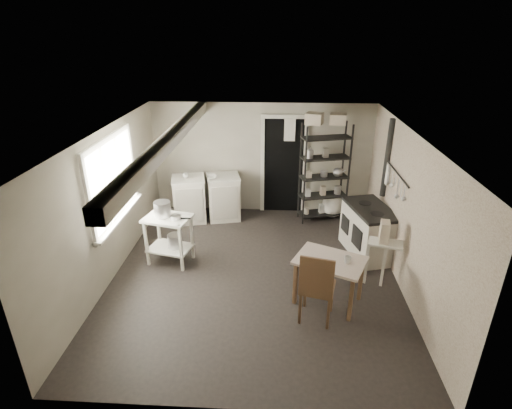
# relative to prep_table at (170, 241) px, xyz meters

# --- Properties ---
(floor) EXTENTS (5.00, 5.00, 0.00)m
(floor) POSITION_rel_prep_table_xyz_m (1.44, -0.31, -0.40)
(floor) COLOR black
(floor) RESTS_ON ground
(ceiling) EXTENTS (5.00, 5.00, 0.00)m
(ceiling) POSITION_rel_prep_table_xyz_m (1.44, -0.31, 1.90)
(ceiling) COLOR beige
(ceiling) RESTS_ON wall_back
(wall_back) EXTENTS (4.50, 0.02, 2.30)m
(wall_back) POSITION_rel_prep_table_xyz_m (1.44, 2.19, 0.75)
(wall_back) COLOR #A7A08F
(wall_back) RESTS_ON ground
(wall_front) EXTENTS (4.50, 0.02, 2.30)m
(wall_front) POSITION_rel_prep_table_xyz_m (1.44, -2.81, 0.75)
(wall_front) COLOR #A7A08F
(wall_front) RESTS_ON ground
(wall_left) EXTENTS (0.02, 5.00, 2.30)m
(wall_left) POSITION_rel_prep_table_xyz_m (-0.81, -0.31, 0.75)
(wall_left) COLOR #A7A08F
(wall_left) RESTS_ON ground
(wall_right) EXTENTS (0.02, 5.00, 2.30)m
(wall_right) POSITION_rel_prep_table_xyz_m (3.69, -0.31, 0.75)
(wall_right) COLOR #A7A08F
(wall_right) RESTS_ON ground
(window) EXTENTS (0.12, 1.76, 1.28)m
(window) POSITION_rel_prep_table_xyz_m (-0.78, -0.11, 1.10)
(window) COLOR silver
(window) RESTS_ON wall_left
(doorway) EXTENTS (0.96, 0.10, 2.08)m
(doorway) POSITION_rel_prep_table_xyz_m (1.89, 2.16, 0.60)
(doorway) COLOR silver
(doorway) RESTS_ON ground
(ceiling_beam) EXTENTS (0.18, 5.00, 0.18)m
(ceiling_beam) POSITION_rel_prep_table_xyz_m (0.24, -0.31, 1.80)
(ceiling_beam) COLOR silver
(ceiling_beam) RESTS_ON ceiling
(wallpaper_panel) EXTENTS (0.01, 5.00, 2.30)m
(wallpaper_panel) POSITION_rel_prep_table_xyz_m (3.68, -0.31, 0.75)
(wallpaper_panel) COLOR #BFB09B
(wallpaper_panel) RESTS_ON wall_right
(utensil_rail) EXTENTS (0.06, 1.20, 0.44)m
(utensil_rail) POSITION_rel_prep_table_xyz_m (3.63, 0.29, 1.15)
(utensil_rail) COLOR silver
(utensil_rail) RESTS_ON wall_right
(prep_table) EXTENTS (0.83, 0.67, 0.83)m
(prep_table) POSITION_rel_prep_table_xyz_m (0.00, 0.00, 0.00)
(prep_table) COLOR silver
(prep_table) RESTS_ON ground
(stockpot) EXTENTS (0.34, 0.34, 0.29)m
(stockpot) POSITION_rel_prep_table_xyz_m (-0.08, 0.03, 0.54)
(stockpot) COLOR silver
(stockpot) RESTS_ON prep_table
(saucepan) EXTENTS (0.20, 0.20, 0.09)m
(saucepan) POSITION_rel_prep_table_xyz_m (0.16, -0.06, 0.45)
(saucepan) COLOR silver
(saucepan) RESTS_ON prep_table
(bucket) EXTENTS (0.24, 0.24, 0.25)m
(bucket) POSITION_rel_prep_table_xyz_m (0.09, 0.00, -0.02)
(bucket) COLOR silver
(bucket) RESTS_ON prep_table
(base_cabinets) EXTENTS (1.49, 0.88, 0.92)m
(base_cabinets) POSITION_rel_prep_table_xyz_m (0.34, 1.68, 0.06)
(base_cabinets) COLOR beige
(base_cabinets) RESTS_ON ground
(mixing_bowl) EXTENTS (0.30, 0.30, 0.06)m
(mixing_bowl) POSITION_rel_prep_table_xyz_m (0.48, 1.61, 0.55)
(mixing_bowl) COLOR silver
(mixing_bowl) RESTS_ON base_cabinets
(counter_cup) EXTENTS (0.14, 0.14, 0.09)m
(counter_cup) POSITION_rel_prep_table_xyz_m (-0.04, 1.61, 0.57)
(counter_cup) COLOR silver
(counter_cup) RESTS_ON base_cabinets
(shelf_rack) EXTENTS (1.00, 0.59, 1.99)m
(shelf_rack) POSITION_rel_prep_table_xyz_m (2.70, 1.81, 0.55)
(shelf_rack) COLOR black
(shelf_rack) RESTS_ON ground
(shelf_jar) EXTENTS (0.12, 0.12, 0.20)m
(shelf_jar) POSITION_rel_prep_table_xyz_m (2.40, 1.86, 0.97)
(shelf_jar) COLOR silver
(shelf_jar) RESTS_ON shelf_rack
(storage_box_a) EXTENTS (0.37, 0.35, 0.21)m
(storage_box_a) POSITION_rel_prep_table_xyz_m (2.43, 1.75, 1.61)
(storage_box_a) COLOR beige
(storage_box_a) RESTS_ON shelf_rack
(storage_box_b) EXTENTS (0.34, 0.32, 0.19)m
(storage_box_b) POSITION_rel_prep_table_xyz_m (2.88, 1.78, 1.59)
(storage_box_b) COLOR beige
(storage_box_b) RESTS_ON shelf_rack
(stove) EXTENTS (0.87, 1.22, 0.87)m
(stove) POSITION_rel_prep_table_xyz_m (3.36, 0.47, 0.04)
(stove) COLOR beige
(stove) RESTS_ON ground
(stovepipe) EXTENTS (0.13, 0.13, 1.29)m
(stovepipe) POSITION_rel_prep_table_xyz_m (3.65, 0.94, 1.19)
(stovepipe) COLOR black
(stovepipe) RESTS_ON stove
(side_ledge) EXTENTS (0.55, 0.39, 0.76)m
(side_ledge) POSITION_rel_prep_table_xyz_m (3.39, -0.51, 0.03)
(side_ledge) COLOR silver
(side_ledge) RESTS_ON ground
(oats_box) EXTENTS (0.16, 0.23, 0.32)m
(oats_box) POSITION_rel_prep_table_xyz_m (3.35, -0.48, 0.61)
(oats_box) COLOR beige
(oats_box) RESTS_ON side_ledge
(work_table) EXTENTS (1.12, 0.98, 0.71)m
(work_table) POSITION_rel_prep_table_xyz_m (2.53, -0.94, -0.02)
(work_table) COLOR beige
(work_table) RESTS_ON ground
(table_cup) EXTENTS (0.12, 0.12, 0.10)m
(table_cup) POSITION_rel_prep_table_xyz_m (2.75, -1.01, 0.41)
(table_cup) COLOR silver
(table_cup) RESTS_ON work_table
(chair) EXTENTS (0.54, 0.55, 1.06)m
(chair) POSITION_rel_prep_table_xyz_m (2.34, -1.30, 0.09)
(chair) COLOR #523623
(chair) RESTS_ON ground
(flour_sack) EXTENTS (0.56, 0.52, 0.53)m
(flour_sack) POSITION_rel_prep_table_xyz_m (2.93, 1.89, -0.16)
(flour_sack) COLOR white
(flour_sack) RESTS_ON ground
(floor_crock) EXTENTS (0.16, 0.16, 0.16)m
(floor_crock) POSITION_rel_prep_table_xyz_m (3.09, -0.22, -0.33)
(floor_crock) COLOR silver
(floor_crock) RESTS_ON ground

